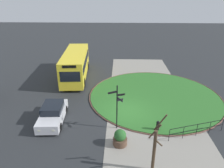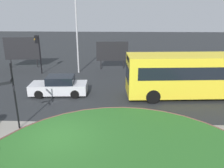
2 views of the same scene
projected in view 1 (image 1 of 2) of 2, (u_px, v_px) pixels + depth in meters
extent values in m
plane|color=#282B2D|center=(127.00, 112.00, 18.49)|extent=(120.00, 120.00, 0.00)
cube|color=gray|center=(151.00, 113.00, 18.41)|extent=(32.00, 7.67, 0.02)
cylinder|color=#2D6B28|center=(154.00, 95.00, 21.41)|extent=(13.09, 13.09, 0.10)
torus|color=brown|center=(154.00, 95.00, 21.41)|extent=(13.40, 13.40, 0.11)
cylinder|color=black|center=(117.00, 108.00, 15.62)|extent=(0.09, 0.09, 3.58)
sphere|color=black|center=(117.00, 86.00, 14.88)|extent=(0.10, 0.10, 0.10)
cube|color=black|center=(112.00, 93.00, 14.91)|extent=(0.34, 0.62, 0.15)
cube|color=black|center=(121.00, 95.00, 15.26)|extent=(0.21, 0.54, 0.15)
cube|color=black|center=(120.00, 100.00, 14.99)|extent=(0.52, 0.40, 0.15)
cube|color=black|center=(120.00, 100.00, 15.47)|extent=(0.26, 0.42, 0.15)
cylinder|color=black|center=(158.00, 127.00, 15.90)|extent=(0.24, 0.24, 0.70)
sphere|color=black|center=(158.00, 122.00, 15.74)|extent=(0.23, 0.23, 0.23)
cube|color=black|center=(198.00, 124.00, 15.04)|extent=(1.44, 4.33, 0.03)
cube|color=black|center=(197.00, 130.00, 15.22)|extent=(1.44, 4.33, 0.03)
cylinder|color=black|center=(169.00, 135.00, 14.67)|extent=(0.04, 0.04, 1.01)
cylinder|color=black|center=(183.00, 133.00, 14.96)|extent=(0.04, 0.04, 1.01)
cylinder|color=black|center=(197.00, 130.00, 15.25)|extent=(0.04, 0.04, 1.01)
cylinder|color=black|center=(210.00, 128.00, 15.53)|extent=(0.04, 0.04, 1.01)
cylinder|color=black|center=(222.00, 125.00, 15.82)|extent=(0.04, 0.04, 1.01)
cube|color=yellow|center=(76.00, 64.00, 25.56)|extent=(9.51, 3.27, 2.90)
cube|color=black|center=(86.00, 61.00, 25.44)|extent=(8.20, 0.66, 0.88)
cube|color=black|center=(65.00, 61.00, 25.35)|extent=(8.20, 0.66, 0.88)
cube|color=black|center=(70.00, 77.00, 21.22)|extent=(0.18, 2.09, 1.10)
cube|color=black|center=(69.00, 67.00, 20.78)|extent=(0.13, 1.40, 0.28)
cylinder|color=black|center=(84.00, 82.00, 23.36)|extent=(1.02, 0.38, 1.00)
cylinder|color=black|center=(63.00, 83.00, 23.27)|extent=(1.02, 0.38, 1.00)
cylinder|color=black|center=(87.00, 65.00, 28.83)|extent=(1.02, 0.38, 1.00)
cylinder|color=black|center=(70.00, 66.00, 28.74)|extent=(1.02, 0.38, 1.00)
cube|color=silver|center=(53.00, 115.00, 17.01)|extent=(4.35, 2.01, 0.73)
cube|color=black|center=(52.00, 107.00, 16.91)|extent=(2.11, 1.65, 0.57)
cube|color=#EAEACC|center=(53.00, 131.00, 15.06)|extent=(0.03, 0.20, 0.12)
cube|color=#EAEACC|center=(39.00, 131.00, 15.03)|extent=(0.03, 0.20, 0.12)
cylinder|color=black|center=(60.00, 127.00, 15.92)|extent=(0.65, 0.26, 0.64)
cylinder|color=black|center=(39.00, 127.00, 15.88)|extent=(0.65, 0.26, 0.64)
cylinder|color=black|center=(66.00, 109.00, 18.33)|extent=(0.65, 0.26, 0.64)
cylinder|color=black|center=(48.00, 110.00, 18.29)|extent=(0.65, 0.26, 0.64)
cylinder|color=brown|center=(120.00, 142.00, 14.45)|extent=(0.99, 0.99, 0.52)
sphere|color=#286028|center=(120.00, 135.00, 14.24)|extent=(0.84, 0.84, 0.84)
cylinder|color=#423323|center=(154.00, 151.00, 11.88)|extent=(0.19, 0.19, 2.86)
cylinder|color=#423323|center=(160.00, 123.00, 11.36)|extent=(0.57, 0.59, 1.33)
cylinder|color=#423323|center=(155.00, 131.00, 11.69)|extent=(0.10, 0.68, 0.96)
cylinder|color=#423323|center=(159.00, 144.00, 11.39)|extent=(0.50, 0.51, 0.68)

